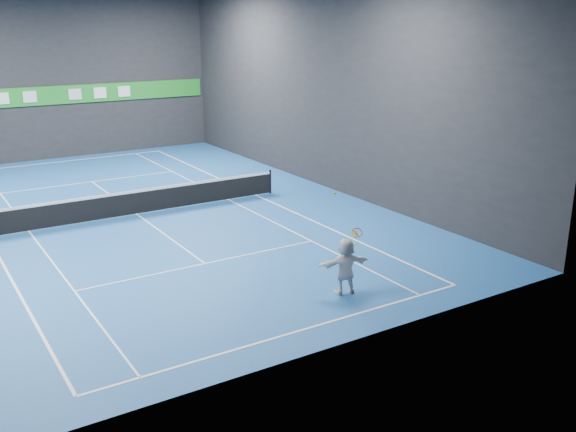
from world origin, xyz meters
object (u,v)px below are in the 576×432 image
player (345,266)px  tennis_ball (335,194)px  tennis_racket (357,234)px  tennis_net (136,201)px

player → tennis_ball: (-0.34, 0.13, 2.13)m
player → tennis_racket: 0.95m
player → tennis_racket: bearing=-161.5°
tennis_racket → tennis_ball: bearing=173.3°
tennis_ball → tennis_net: (-2.07, 10.47, -2.41)m
tennis_net → tennis_racket: bearing=-75.1°
tennis_racket → player: bearing=-173.2°
player → tennis_racket: size_ratio=2.64×
player → tennis_ball: 2.16m
player → tennis_racket: (0.40, 0.05, 0.86)m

